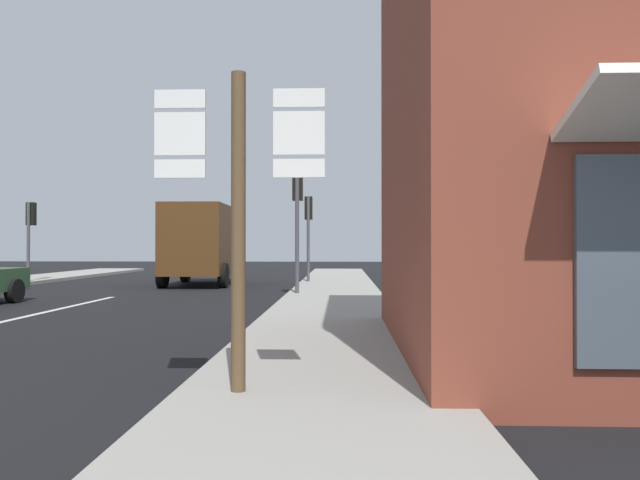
{
  "coord_description": "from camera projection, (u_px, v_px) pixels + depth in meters",
  "views": [
    {
      "loc": [
        6.78,
        -5.17,
        1.54
      ],
      "look_at": [
        6.1,
        12.99,
        1.7
      ],
      "focal_mm": 33.1,
      "sensor_mm": 36.0,
      "label": 1
    }
  ],
  "objects": [
    {
      "name": "sidewalk_right",
      "position": [
        332.0,
        311.0,
        13.15
      ],
      "size": [
        2.78,
        44.0,
        0.14
      ],
      "primitive_type": "cube",
      "color": "gray",
      "rests_on": "ground"
    },
    {
      "name": "traffic_light_near_right",
      "position": [
        297.0,
        203.0,
        17.34
      ],
      "size": [
        0.3,
        0.49,
        3.76
      ],
      "color": "#47474C",
      "rests_on": "ground"
    },
    {
      "name": "traffic_light_far_left",
      "position": [
        30.0,
        224.0,
        23.15
      ],
      "size": [
        0.3,
        0.49,
        3.22
      ],
      "color": "#47474C",
      "rests_on": "ground"
    },
    {
      "name": "route_sign_post",
      "position": [
        239.0,
        206.0,
        5.67
      ],
      "size": [
        1.66,
        0.14,
        3.2
      ],
      "color": "brown",
      "rests_on": "ground"
    },
    {
      "name": "delivery_truck",
      "position": [
        202.0,
        242.0,
        22.68
      ],
      "size": [
        2.58,
        5.05,
        3.05
      ],
      "color": "#4C2D14",
      "rests_on": "ground"
    },
    {
      "name": "traffic_light_far_right",
      "position": [
        308.0,
        219.0,
        23.02
      ],
      "size": [
        0.3,
        0.49,
        3.44
      ],
      "color": "#47474C",
      "rests_on": "ground"
    },
    {
      "name": "ground_plane",
      "position": [
        83.0,
        304.0,
        15.39
      ],
      "size": [
        80.0,
        80.0,
        0.0
      ],
      "primitive_type": "plane",
      "color": "black"
    }
  ]
}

